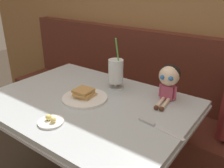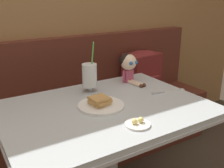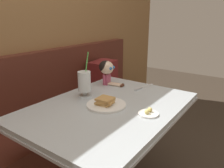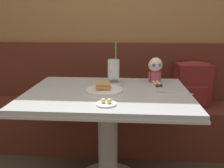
% 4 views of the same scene
% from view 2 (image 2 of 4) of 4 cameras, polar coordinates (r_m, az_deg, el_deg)
% --- Properties ---
extents(wood_panel_wall, '(4.40, 0.08, 2.40)m').
position_cam_2_polar(wood_panel_wall, '(2.12, -13.98, 15.24)').
color(wood_panel_wall, olive).
rests_on(wood_panel_wall, ground).
extents(booth_bench, '(2.60, 0.48, 1.00)m').
position_cam_2_polar(booth_bench, '(2.13, -10.03, -9.05)').
color(booth_bench, '#512319').
rests_on(booth_bench, ground).
extents(diner_table, '(1.11, 0.81, 0.74)m').
position_cam_2_polar(diner_table, '(1.53, -1.39, -11.53)').
color(diner_table, '#B2BCC1').
rests_on(diner_table, ground).
extents(toast_plate, '(0.25, 0.25, 0.06)m').
position_cam_2_polar(toast_plate, '(1.43, -2.46, -4.35)').
color(toast_plate, white).
rests_on(toast_plate, diner_table).
extents(milkshake_glass, '(0.10, 0.10, 0.31)m').
position_cam_2_polar(milkshake_glass, '(1.61, -4.85, 1.56)').
color(milkshake_glass, silver).
rests_on(milkshake_glass, diner_table).
extents(butter_saucer, '(0.12, 0.12, 0.04)m').
position_cam_2_polar(butter_saucer, '(1.24, 5.53, -8.49)').
color(butter_saucer, white).
rests_on(butter_saucer, diner_table).
extents(butter_knife, '(0.24, 0.05, 0.01)m').
position_cam_2_polar(butter_knife, '(1.66, 10.85, -1.68)').
color(butter_knife, silver).
rests_on(butter_knife, diner_table).
extents(seated_doll, '(0.13, 0.22, 0.20)m').
position_cam_2_polar(seated_doll, '(1.79, 3.57, 4.40)').
color(seated_doll, '#B74C6B').
rests_on(seated_doll, diner_table).
extents(backpack, '(0.32, 0.27, 0.41)m').
position_cam_2_polar(backpack, '(2.32, 6.49, 2.37)').
color(backpack, maroon).
rests_on(backpack, booth_bench).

